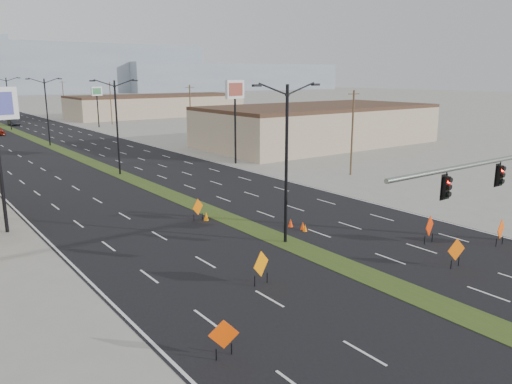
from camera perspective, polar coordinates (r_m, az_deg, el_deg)
ground at (r=25.15m, az=21.58°, el=-12.55°), size 600.00×600.00×0.00m
road_surface at (r=113.70m, az=-26.53°, el=6.55°), size 25.00×400.00×0.02m
median_strip at (r=113.70m, az=-26.53°, el=6.55°), size 2.00×400.00×0.04m
building_se_near at (r=78.35m, az=7.09°, el=7.44°), size 36.00×18.00×5.50m
building_se_far at (r=134.74m, az=-11.23°, el=9.58°), size 44.00×16.00×5.00m
mesa_center at (r=317.18m, az=-26.32°, el=12.55°), size 220.00×50.00×28.00m
mesa_east at (r=361.64m, az=-3.06°, el=12.99°), size 160.00×50.00×18.00m
streetlight_0 at (r=31.10m, az=3.50°, el=3.73°), size 5.15×0.24×10.02m
streetlight_1 at (r=55.37m, az=-15.60°, el=7.45°), size 5.15×0.24×10.02m
streetlight_2 at (r=82.05m, az=-22.79°, el=8.65°), size 5.15×0.24×10.02m
streetlight_3 at (r=109.40m, az=-26.44°, el=9.21°), size 5.15×0.24×10.02m
utility_pole_0 at (r=54.26m, az=10.95°, el=6.80°), size 1.60×0.20×9.00m
utility_pole_1 at (r=81.99m, az=-7.51°, el=9.03°), size 1.60×0.20×9.00m
utility_pole_2 at (r=113.80m, az=-16.26°, el=9.78°), size 1.60×0.20×9.00m
utility_pole_3 at (r=147.07m, az=-21.14°, el=10.09°), size 1.60×0.20×9.00m
car_mid at (r=118.96m, az=-25.97°, el=7.20°), size 1.78×4.52×1.47m
construction_sign_0 at (r=19.67m, az=-3.71°, el=-16.07°), size 1.09×0.53×1.58m
construction_sign_1 at (r=25.72m, az=0.58°, el=-8.34°), size 1.30×0.53×1.84m
construction_sign_2 at (r=37.14m, az=-6.66°, el=-1.80°), size 1.14×0.52×1.64m
construction_sign_3 at (r=30.11m, az=21.90°, el=-6.24°), size 1.26×0.28×1.70m
construction_sign_4 at (r=33.77m, az=19.22°, el=-3.79°), size 1.33×0.43×1.83m
construction_sign_5 at (r=35.02m, az=26.18°, el=-3.92°), size 1.29×0.31×1.75m
cone_0 at (r=35.54m, az=3.98°, el=-3.54°), size 0.47×0.47×0.60m
cone_1 at (r=34.99m, az=5.36°, el=-3.85°), size 0.39×0.39×0.58m
cone_2 at (r=34.61m, az=5.62°, el=-4.10°), size 0.34×0.34×0.53m
cone_3 at (r=37.16m, az=-5.72°, el=-2.78°), size 0.41×0.41×0.65m
pole_sign_east_near at (r=60.16m, az=-2.41°, el=10.96°), size 3.19×1.34×9.95m
pole_sign_east_far at (r=108.19m, az=-17.74°, el=10.54°), size 2.60×1.33×8.18m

